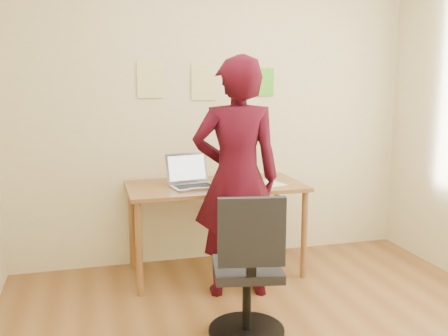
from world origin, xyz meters
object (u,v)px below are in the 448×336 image
object	(u,v)px
laptop	(191,180)
office_chair	(248,277)
phone	(242,187)
desk	(215,195)
person	(237,178)

from	to	relation	value
laptop	office_chair	distance (m)	1.15
laptop	phone	distance (m)	0.40
phone	office_chair	bearing A→B (deg)	-105.20
desk	office_chair	world-z (taller)	office_chair
phone	person	world-z (taller)	person
desk	office_chair	bearing A→B (deg)	-93.96
desk	phone	distance (m)	0.26
person	desk	bearing A→B (deg)	-74.77
desk	person	bearing A→B (deg)	-83.65
office_chair	person	xyz separation A→B (m)	(0.12, 0.66, 0.48)
laptop	office_chair	xyz separation A→B (m)	(0.13, -1.07, -0.40)
laptop	phone	bearing A→B (deg)	-30.30
laptop	desk	bearing A→B (deg)	-3.96
office_chair	desk	bearing A→B (deg)	96.82
office_chair	laptop	bearing A→B (deg)	107.47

